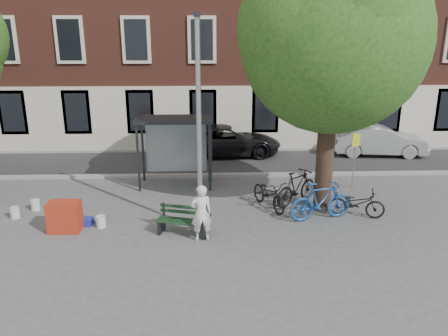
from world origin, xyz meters
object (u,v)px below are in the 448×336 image
bike_c (269,194)px  lamppost (199,138)px  car_silver (378,140)px  red_stand (65,217)px  bike_d (297,187)px  bus_shelter (185,136)px  painter (201,213)px  notice_sign (355,148)px  car_dark (226,140)px  bench (184,222)px  bike_b (321,201)px  bike_a (356,203)px

bike_c → lamppost: bearing=-168.1°
lamppost → car_silver: 11.75m
bike_c → red_stand: 6.41m
bike_d → car_silver: size_ratio=0.45×
lamppost → bike_c: bearing=35.5°
bus_shelter → painter: bus_shelter is taller
lamppost → notice_sign: (5.65, 3.48, -1.24)m
bus_shelter → car_dark: size_ratio=0.55×
painter → bike_d: 4.13m
painter → bike_c: size_ratio=0.86×
bench → bike_c: bearing=49.1°
lamppost → bench: 2.48m
red_stand → car_dark: bearing=58.5°
painter → bike_c: bearing=-146.2°
lamppost → bike_c: lamppost is taller
car_silver → red_stand: bearing=128.2°
painter → bike_d: size_ratio=0.83×
bike_b → car_dark: car_dark is taller
bike_c → painter: bearing=-157.7°
bike_b → bike_d: bike_b is taller
lamppost → bike_a: size_ratio=3.50×
bike_a → notice_sign: 3.00m
bike_c → bus_shelter: bearing=115.1°
bike_a → bike_b: 1.21m
bike_b → bike_c: bike_b is taller
bus_shelter → notice_sign: bus_shelter is taller
bus_shelter → red_stand: size_ratio=3.17×
car_dark → red_stand: (-5.08, -8.28, -0.26)m
painter → bike_c: (2.20, 2.28, -0.32)m
painter → bench: bearing=-50.8°
car_silver → painter: bearing=141.6°
car_silver → notice_sign: notice_sign is taller
bench → bike_a: bike_a is taller
bike_a → car_silver: 8.01m
bike_c → car_silver: (6.09, 6.42, 0.22)m
lamppost → painter: 2.08m
bike_b → car_silver: 8.73m
red_stand → notice_sign: notice_sign is taller
bench → car_dark: car_dark is taller
red_stand → notice_sign: size_ratio=0.43×
bike_a → bike_d: (-1.68, 1.15, 0.14)m
bus_shelter → bench: 4.63m
bike_c → car_silver: bearing=22.9°
bench → bike_d: (3.72, 2.19, 0.23)m
bench → bike_c: (2.73, 1.86, 0.14)m
bench → bus_shelter: bearing=106.4°
bench → lamppost: bearing=42.9°
car_silver → car_dark: bearing=92.8°
bike_c → red_stand: bearing=170.3°
bike_a → lamppost: bearing=114.1°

